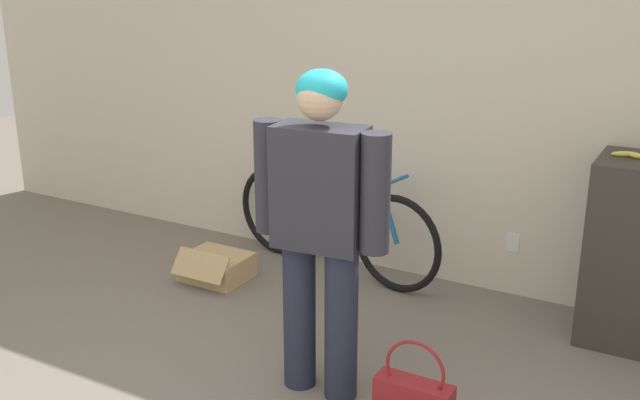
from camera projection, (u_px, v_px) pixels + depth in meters
wall_back at (440, 85)px, 4.70m from camera, size 8.00×0.07×2.60m
person at (320, 216)px, 3.47m from camera, size 0.70×0.26×1.60m
bicycle at (332, 223)px, 5.07m from camera, size 1.68×0.47×0.72m
cardboard_box at (216, 267)px, 5.01m from camera, size 0.42×0.41×0.24m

